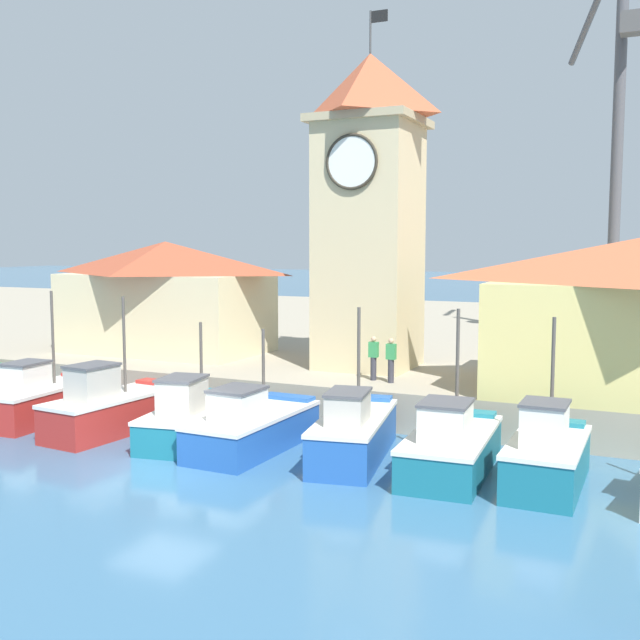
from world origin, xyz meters
name	(u,v)px	position (x,y,z in m)	size (l,w,h in m)	color
ground_plane	(163,470)	(0.00, 0.00, 0.00)	(300.00, 300.00, 0.00)	#386689
quay_wharf	(429,338)	(0.00, 26.62, 0.69)	(120.00, 40.00, 1.38)	#9E937F
fishing_boat_left_inner	(42,399)	(-7.49, 3.07, 0.80)	(2.08, 4.86, 4.66)	#AD2823
fishing_boat_mid_left	(111,408)	(-4.13, 2.75, 0.83)	(2.35, 5.13, 4.57)	#AD2823
fishing_boat_center	(193,418)	(-1.09, 3.12, 0.73)	(2.75, 5.24, 3.78)	#196B7F
fishing_boat_mid_right	(252,427)	(1.22, 2.93, 0.72)	(2.29, 5.20, 3.69)	#2356A8
fishing_boat_right_inner	(354,433)	(4.45, 3.30, 0.79)	(2.69, 5.41, 4.46)	#2356A8
fishing_boat_right_outer	(451,446)	(7.42, 3.19, 0.74)	(2.35, 5.16, 4.53)	#196B7F
fishing_boat_far_right	(547,456)	(10.02, 3.00, 0.82)	(1.95, 4.24, 4.43)	#196B7F
clock_tower	(369,205)	(1.88, 11.27, 7.87)	(4.09, 4.09, 13.96)	beige
warehouse_left	(166,295)	(-8.21, 11.59, 3.98)	(9.31, 5.60, 5.08)	beige
port_crane_near	(613,198)	(10.23, 23.59, 8.64)	(4.26, 8.59, 20.01)	#353539
dock_worker_near_tower	(391,359)	(3.86, 8.36, 2.22)	(0.34, 0.22, 1.62)	#33333D
dock_worker_along_quay	(374,357)	(3.11, 8.58, 2.22)	(0.34, 0.22, 1.62)	#33333D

